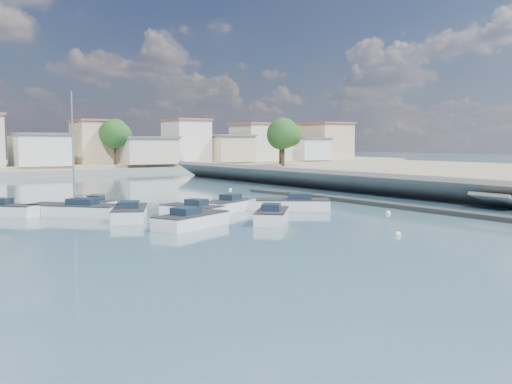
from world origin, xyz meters
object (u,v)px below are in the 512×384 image
Objects in this scene: motorboat_a at (189,211)px; motorboat_h at (194,220)px; motorboat_g at (10,211)px; sailboat at (71,210)px; motorboat_b at (272,216)px; motorboat_e at (130,213)px; motorboat_c at (289,205)px; motorboat_f at (90,206)px; motorboat_d at (225,207)px.

motorboat_a and motorboat_h have the same top height.
motorboat_g is 4.21m from sailboat.
motorboat_b is at bearing -11.78° from motorboat_h.
motorboat_b and motorboat_h have the same top height.
motorboat_e and motorboat_g have the same top height.
motorboat_h is at bearing -160.22° from motorboat_c.
motorboat_b and motorboat_f have the same top height.
sailboat is at bearing 127.78° from motorboat_e.
motorboat_g is at bearing 178.72° from motorboat_f.
motorboat_f is 0.84× the size of motorboat_g.
motorboat_d is 0.91× the size of motorboat_e.
motorboat_f is (-4.69, 7.17, -0.00)m from motorboat_a.
motorboat_b and motorboat_d have the same top height.
sailboat is (-10.08, 10.62, 0.03)m from motorboat_b.
motorboat_b is 0.79× the size of motorboat_c.
motorboat_a and motorboat_g have the same top height.
motorboat_b is 1.30× the size of motorboat_f.
motorboat_e is (-3.81, 1.35, -0.00)m from motorboat_a.
motorboat_c is 16.19m from sailboat.
motorboat_h is at bearing -113.58° from motorboat_a.
motorboat_f and motorboat_h have the same top height.
motorboat_d is 0.58× the size of sailboat.
motorboat_a is at bearing 175.33° from motorboat_c.
motorboat_b is 1.09× the size of motorboat_g.
motorboat_d is 11.17m from sailboat.
motorboat_e is (-7.41, 0.35, 0.00)m from motorboat_d.
motorboat_e is at bearing -81.40° from motorboat_f.
motorboat_e is at bearing 177.28° from motorboat_d.
motorboat_b is 0.81× the size of motorboat_e.
motorboat_d is at bearing -2.72° from motorboat_e.
motorboat_e is 4.82m from sailboat.
motorboat_f is at bearing 98.60° from motorboat_e.
sailboat is at bearing 142.66° from motorboat_a.
motorboat_c is at bearing -9.49° from motorboat_e.
motorboat_c and motorboat_g have the same top height.
motorboat_f and motorboat_g have the same top height.
sailboat is at bearing 116.98° from motorboat_h.
motorboat_f is 2.89m from sailboat.
sailboat is (3.62, -2.14, 0.03)m from motorboat_g.
motorboat_c is 15.22m from motorboat_f.
motorboat_a is 4.04m from motorboat_e.
motorboat_a and motorboat_b have the same top height.
motorboat_c is at bearing 19.78° from motorboat_h.
motorboat_g is (-13.99, 6.30, 0.00)m from motorboat_d.
sailboat reaches higher than motorboat_e.
motorboat_d is (-4.74, 1.68, -0.00)m from motorboat_c.
motorboat_h is (-5.51, -5.37, 0.00)m from motorboat_d.
motorboat_c is 5.03m from motorboat_d.
motorboat_b is at bearing -136.44° from motorboat_c.
motorboat_f is at bearing 44.24° from sailboat.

